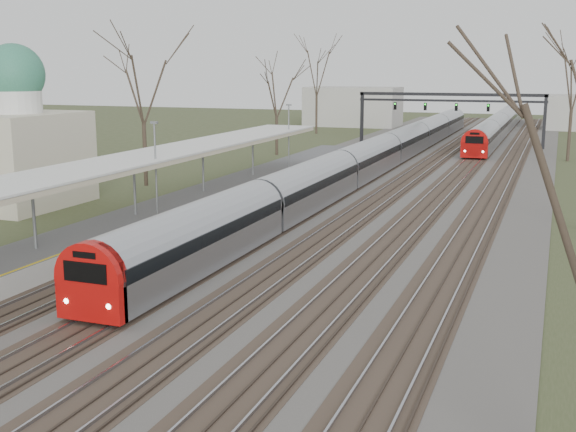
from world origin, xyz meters
name	(u,v)px	position (x,y,z in m)	size (l,w,h in m)	color
track_bed	(391,184)	(0.26, 55.00, 0.06)	(24.00, 160.00, 0.22)	#474442
platform	(169,212)	(-9.05, 37.50, 0.50)	(3.50, 69.00, 1.00)	#9E9B93
canopy	(123,163)	(-9.05, 32.99, 3.93)	(4.10, 50.00, 3.11)	slate
signal_gantry	(450,103)	(0.29, 84.99, 4.91)	(21.00, 0.59, 6.08)	black
tree_west_far	(142,79)	(-17.00, 48.00, 8.02)	(5.50, 5.50, 11.33)	#2D231C
train_near	(387,150)	(-2.50, 65.51, 1.48)	(2.62, 90.21, 3.05)	#9B9EA5
train_far	(499,124)	(4.50, 102.21, 1.48)	(2.62, 60.21, 3.05)	#9B9EA5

